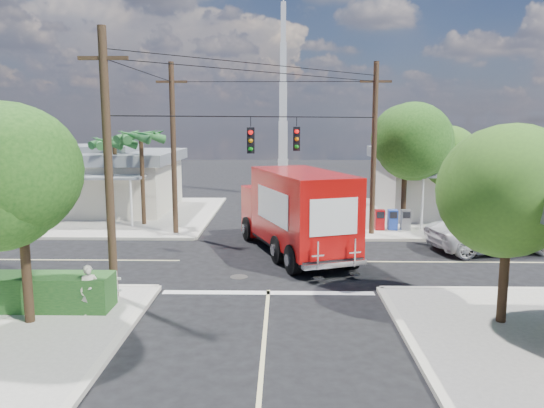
{
  "coord_description": "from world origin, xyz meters",
  "views": [
    {
      "loc": [
        0.51,
        -22.35,
        6.05
      ],
      "look_at": [
        0.0,
        2.0,
        2.2
      ],
      "focal_mm": 35.0,
      "sensor_mm": 36.0,
      "label": 1
    }
  ],
  "objects": [
    {
      "name": "sidewalk_ne",
      "position": [
        10.88,
        10.88,
        0.07
      ],
      "size": [
        14.12,
        14.12,
        0.14
      ],
      "color": "#9E998F",
      "rests_on": "ground"
    },
    {
      "name": "building_ne",
      "position": [
        12.5,
        11.97,
        2.32
      ],
      "size": [
        11.8,
        10.2,
        4.5
      ],
      "color": "beige",
      "rests_on": "sidewalk_ne"
    },
    {
      "name": "palm_nw_back",
      "position": [
        -9.5,
        9.0,
        4.67
      ],
      "size": [
        3.01,
        3.08,
        5.19
      ],
      "color": "#422D1C",
      "rests_on": "sidewalk_nw"
    },
    {
      "name": "tree_se",
      "position": [
        7.01,
        -7.24,
        4.04
      ],
      "size": [
        3.67,
        3.54,
        5.62
      ],
      "color": "#422D1C",
      "rests_on": "sidewalk_se"
    },
    {
      "name": "picket_fence",
      "position": [
        -7.8,
        -5.6,
        0.68
      ],
      "size": [
        5.94,
        0.06,
        1.0
      ],
      "color": "silver",
      "rests_on": "sidewalk_sw"
    },
    {
      "name": "pedestrian",
      "position": [
        -5.41,
        -6.87,
        0.91
      ],
      "size": [
        0.67,
        0.57,
        1.55
      ],
      "primitive_type": "imported",
      "rotation": [
        0.0,
        0.0,
        0.41
      ],
      "color": "beige",
      "rests_on": "sidewalk_sw"
    },
    {
      "name": "building_nw",
      "position": [
        -12.0,
        12.46,
        2.22
      ],
      "size": [
        10.8,
        10.2,
        4.3
      ],
      "color": "beige",
      "rests_on": "sidewalk_nw"
    },
    {
      "name": "palm_nw_front",
      "position": [
        -7.5,
        7.5,
        5.04
      ],
      "size": [
        3.01,
        3.08,
        5.59
      ],
      "color": "#422D1C",
      "rests_on": "sidewalk_nw"
    },
    {
      "name": "tree_ne_front",
      "position": [
        7.21,
        6.76,
        4.77
      ],
      "size": [
        4.21,
        4.14,
        6.66
      ],
      "color": "#422D1C",
      "rests_on": "sidewalk_ne"
    },
    {
      "name": "tree_ne_back",
      "position": [
        9.81,
        8.96,
        4.19
      ],
      "size": [
        3.77,
        3.66,
        5.82
      ],
      "color": "#422D1C",
      "rests_on": "sidewalk_ne"
    },
    {
      "name": "utility_poles",
      "position": [
        -1.58,
        1.6,
        4.67
      ],
      "size": [
        12.0,
        10.68,
        9.0
      ],
      "color": "#473321",
      "rests_on": "ground"
    },
    {
      "name": "tree_sw_front",
      "position": [
        -6.99,
        -7.54,
        4.33
      ],
      "size": [
        3.88,
        3.78,
        6.03
      ],
      "color": "#422D1C",
      "rests_on": "sidewalk_sw"
    },
    {
      "name": "delivery_truck",
      "position": [
        1.08,
        1.27,
        1.96
      ],
      "size": [
        5.46,
        9.26,
        3.86
      ],
      "color": "black",
      "rests_on": "ground"
    },
    {
      "name": "radio_tower",
      "position": [
        0.5,
        20.0,
        5.64
      ],
      "size": [
        0.8,
        0.8,
        17.0
      ],
      "color": "silver",
      "rests_on": "ground"
    },
    {
      "name": "sidewalk_nw",
      "position": [
        -10.88,
        10.88,
        0.07
      ],
      "size": [
        14.12,
        14.12,
        0.14
      ],
      "color": "#9E998F",
      "rests_on": "ground"
    },
    {
      "name": "parked_car",
      "position": [
        10.36,
        2.05,
        0.84
      ],
      "size": [
        6.49,
        3.92,
        1.68
      ],
      "primitive_type": "imported",
      "rotation": [
        0.0,
        0.0,
        1.77
      ],
      "color": "silver",
      "rests_on": "ground"
    },
    {
      "name": "vending_boxes",
      "position": [
        6.5,
        6.2,
        0.69
      ],
      "size": [
        1.9,
        0.5,
        1.1
      ],
      "color": "#A40B0F",
      "rests_on": "sidewalk_ne"
    },
    {
      "name": "hedge_sw",
      "position": [
        -8.0,
        -6.4,
        0.69
      ],
      "size": [
        6.2,
        1.2,
        1.1
      ],
      "primitive_type": "cube",
      "color": "#18421B",
      "rests_on": "sidewalk_sw"
    },
    {
      "name": "road_markings",
      "position": [
        0.0,
        -1.47,
        0.01
      ],
      "size": [
        32.0,
        32.0,
        0.01
      ],
      "color": "beige",
      "rests_on": "ground"
    },
    {
      "name": "ground",
      "position": [
        0.0,
        0.0,
        0.0
      ],
      "size": [
        120.0,
        120.0,
        0.0
      ],
      "primitive_type": "plane",
      "color": "black",
      "rests_on": "ground"
    }
  ]
}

